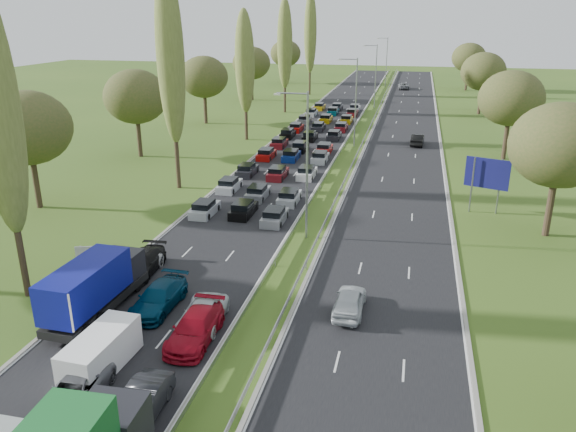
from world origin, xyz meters
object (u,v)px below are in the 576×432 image
Objects in this scene: blue_lorry at (95,286)px; white_van_rear at (103,349)px; near_car_3 at (142,263)px; info_sign at (87,256)px; direction_sign at (487,176)px; near_car_2 at (136,267)px.

blue_lorry is 1.70× the size of white_van_rear.
near_car_3 is at bearing 91.29° from blue_lorry.
near_car_3 is 3.92m from info_sign.
blue_lorry reaches higher than info_sign.
info_sign is at bearing 128.09° from white_van_rear.
white_van_rear is (3.34, -5.03, -0.85)m from blue_lorry.
near_car_3 is 0.62× the size of blue_lorry.
info_sign is (-3.67, 4.91, -0.52)m from blue_lorry.
white_van_rear is 0.97× the size of direction_sign.
near_car_2 is 0.95× the size of near_car_3.
blue_lorry is at bearing -135.31° from direction_sign.
near_car_3 is at bearing 13.90° from info_sign.
blue_lorry reaches higher than near_car_2.
direction_sign reaches higher than near_car_3.
info_sign is (-3.77, -0.93, 0.59)m from near_car_3.
blue_lorry is (0.10, -5.22, 1.17)m from near_car_2.
direction_sign is at bearing 56.79° from white_van_rear.
direction_sign reaches higher than white_van_rear.
blue_lorry is 6.15m from info_sign.
near_car_3 is 5.95m from blue_lorry.
near_car_3 is at bearing 109.51° from white_van_rear.
near_car_3 is 11.35m from white_van_rear.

